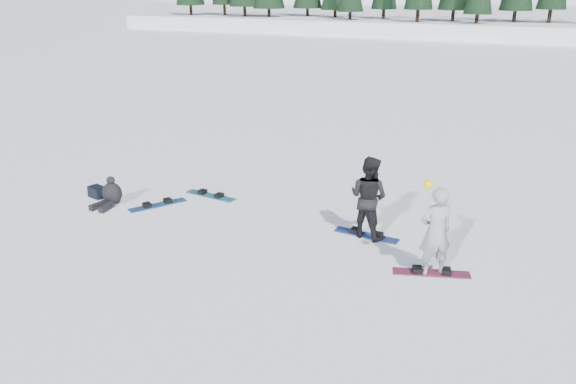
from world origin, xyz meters
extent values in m
plane|color=white|center=(0.00, 0.00, 0.00)|extent=(420.00, 420.00, 0.00)
cube|color=white|center=(0.00, 55.00, -1.00)|extent=(90.00, 14.00, 5.00)
ellipsoid|color=white|center=(-70.00, 170.00, -13.61)|extent=(143.00, 110.00, 49.50)
ellipsoid|color=white|center=(-140.00, 210.00, -14.30)|extent=(169.00, 130.00, 52.00)
imported|color=#A2A1A7|center=(1.56, 0.40, 0.91)|extent=(0.79, 0.75, 1.82)
sphere|color=#F4EC0C|center=(1.36, 0.28, 1.88)|extent=(0.18, 0.18, 0.18)
imported|color=black|center=(-0.13, 1.58, 0.94)|extent=(1.07, 0.92, 1.88)
ellipsoid|color=black|center=(-6.71, 0.77, 0.29)|extent=(0.55, 0.47, 0.56)
sphere|color=black|center=(-6.71, 0.77, 0.64)|extent=(0.21, 0.21, 0.21)
cube|color=black|center=(-6.57, 0.37, 0.07)|extent=(0.20, 0.50, 0.14)
cube|color=black|center=(-6.84, 0.37, 0.07)|extent=(0.22, 0.51, 0.14)
cube|color=black|center=(-7.41, 0.97, 0.15)|extent=(0.51, 0.41, 0.30)
cube|color=#932047|center=(1.56, 0.40, 0.01)|extent=(1.52, 0.71, 0.03)
cube|color=#1C3A9D|center=(-0.13, 1.58, 0.01)|extent=(1.52, 0.40, 0.03)
cube|color=teal|center=(-4.68, 2.27, 0.01)|extent=(1.52, 0.43, 0.03)
cube|color=#19528E|center=(-5.57, 1.13, 0.01)|extent=(1.03, 1.42, 0.03)
camera|label=1|loc=(3.02, -9.70, 5.41)|focal=35.00mm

